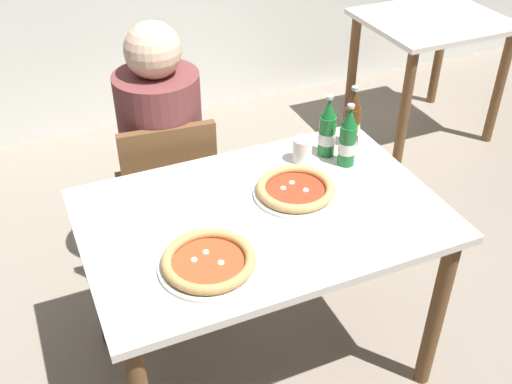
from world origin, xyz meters
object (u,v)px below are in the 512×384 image
object	(u,v)px
dining_table_main	(262,238)
beer_bottle_center	(352,121)
pizza_margherita_near	(295,190)
beer_bottle_left	(348,140)
pizza_marinara_far	(209,262)
diner_seated	(165,165)
napkin_with_cutlery	(151,206)
paper_cup	(302,150)
beer_bottle_right	(327,130)
dining_table_background	(430,43)
chair_behind_table	(169,192)

from	to	relation	value
dining_table_main	beer_bottle_center	distance (m)	0.60
pizza_margherita_near	beer_bottle_left	xyz separation A→B (m)	(0.26, 0.10, 0.08)
dining_table_main	pizza_margherita_near	distance (m)	0.21
pizza_marinara_far	beer_bottle_center	distance (m)	0.88
diner_seated	napkin_with_cutlery	size ratio (longest dim) A/B	5.52
beer_bottle_left	napkin_with_cutlery	distance (m)	0.75
beer_bottle_center	paper_cup	xyz separation A→B (m)	(-0.23, -0.04, -0.06)
beer_bottle_left	dining_table_main	bearing A→B (deg)	-159.98
beer_bottle_right	pizza_marinara_far	bearing A→B (deg)	-146.11
dining_table_main	pizza_marinara_far	bearing A→B (deg)	-144.23
diner_seated	beer_bottle_left	size ratio (longest dim) A/B	4.89
dining_table_main	beer_bottle_left	world-z (taller)	beer_bottle_left
pizza_margherita_near	pizza_marinara_far	xyz separation A→B (m)	(-0.40, -0.23, -0.00)
beer_bottle_center	napkin_with_cutlery	world-z (taller)	beer_bottle_center
pizza_margherita_near	beer_bottle_center	distance (m)	0.42
beer_bottle_right	paper_cup	size ratio (longest dim) A/B	2.60
pizza_margherita_near	paper_cup	world-z (taller)	paper_cup
pizza_marinara_far	beer_bottle_center	bearing A→B (deg)	30.91
beer_bottle_left	beer_bottle_center	bearing A→B (deg)	53.35
pizza_margherita_near	napkin_with_cutlery	world-z (taller)	pizza_margherita_near
diner_seated	napkin_with_cutlery	bearing A→B (deg)	-110.16
diner_seated	pizza_margherita_near	distance (m)	0.71
dining_table_background	napkin_with_cutlery	xyz separation A→B (m)	(-2.02, -1.13, 0.16)
pizza_marinara_far	dining_table_main	bearing A→B (deg)	35.77
pizza_marinara_far	chair_behind_table	bearing A→B (deg)	83.44
beer_bottle_left	beer_bottle_right	bearing A→B (deg)	111.59
chair_behind_table	napkin_with_cutlery	distance (m)	0.54
chair_behind_table	dining_table_background	distance (m)	1.98
chair_behind_table	napkin_with_cutlery	world-z (taller)	chair_behind_table
diner_seated	dining_table_background	bearing A→B (deg)	19.34
chair_behind_table	pizza_margherita_near	world-z (taller)	chair_behind_table
beer_bottle_left	chair_behind_table	bearing A→B (deg)	141.27
chair_behind_table	dining_table_background	size ratio (longest dim) A/B	1.06
chair_behind_table	dining_table_background	bearing A→B (deg)	-153.77
napkin_with_cutlery	dining_table_main	bearing A→B (deg)	-28.36
dining_table_background	beer_bottle_left	xyz separation A→B (m)	(-1.27, -1.16, 0.26)
dining_table_main	beer_bottle_center	size ratio (longest dim) A/B	4.86
dining_table_main	chair_behind_table	distance (m)	0.65
chair_behind_table	paper_cup	size ratio (longest dim) A/B	8.95
beer_bottle_left	beer_bottle_right	xyz separation A→B (m)	(-0.04, 0.09, 0.00)
napkin_with_cutlery	dining_table_background	bearing A→B (deg)	29.17
dining_table_main	pizza_margherita_near	size ratio (longest dim) A/B	4.06
dining_table_main	beer_bottle_center	xyz separation A→B (m)	(0.50, 0.27, 0.22)
beer_bottle_left	napkin_with_cutlery	size ratio (longest dim) A/B	1.13
pizza_marinara_far	beer_bottle_right	distance (m)	0.76
chair_behind_table	diner_seated	xyz separation A→B (m)	(0.01, 0.05, 0.10)
diner_seated	beer_bottle_center	world-z (taller)	diner_seated
dining_table_background	diner_seated	bearing A→B (deg)	-160.66
chair_behind_table	beer_bottle_center	distance (m)	0.83
pizza_margherita_near	chair_behind_table	bearing A→B (deg)	118.94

